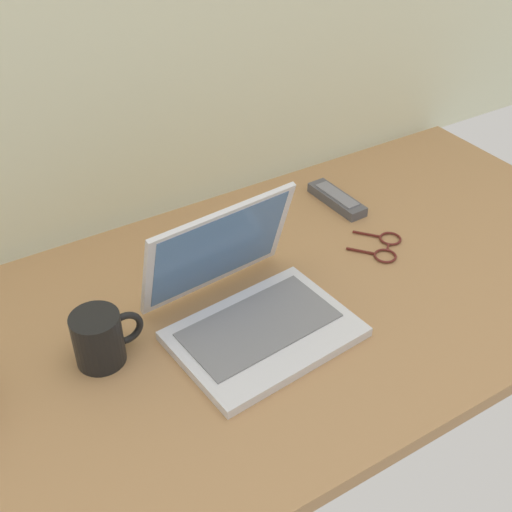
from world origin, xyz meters
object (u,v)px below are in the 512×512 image
(laptop, at_px, (248,304))
(remote_control_near, at_px, (337,199))
(coffee_mug, at_px, (100,338))
(eyeglasses, at_px, (386,247))

(laptop, bearing_deg, remote_control_near, 31.92)
(laptop, xyz_separation_m, coffee_mug, (-0.25, 0.05, 0.00))
(laptop, relative_size, coffee_mug, 2.68)
(laptop, height_order, eyeglasses, laptop)
(laptop, height_order, coffee_mug, laptop)
(remote_control_near, bearing_deg, laptop, -148.08)
(remote_control_near, relative_size, eyeglasses, 1.18)
(laptop, height_order, remote_control_near, laptop)
(laptop, distance_m, coffee_mug, 0.26)
(laptop, distance_m, eyeglasses, 0.37)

